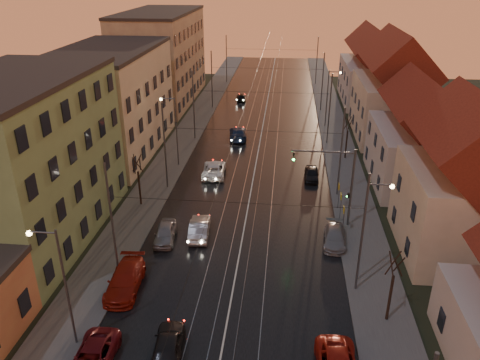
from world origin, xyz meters
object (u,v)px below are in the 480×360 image
(street_lamp_0, at_px, (59,278))
(driving_car_3, at_px, (238,133))
(driving_car_1, at_px, (200,228))
(parked_left_1, at_px, (92,358))
(traffic_light_mast, at_px, (340,178))
(street_lamp_1, at_px, (368,223))
(driving_car_2, at_px, (214,169))
(parked_right_1, at_px, (335,237))
(parked_left_2, at_px, (125,280))
(parked_left_3, at_px, (165,233))
(driving_car_0, at_px, (168,345))
(street_lamp_3, at_px, (330,93))
(driving_car_4, at_px, (241,97))
(parked_right_2, at_px, (312,174))
(street_lamp_2, at_px, (173,125))

(street_lamp_0, distance_m, driving_car_3, 38.50)
(driving_car_1, relative_size, parked_left_1, 0.96)
(driving_car_1, bearing_deg, parked_left_1, 71.90)
(traffic_light_mast, bearing_deg, street_lamp_1, -82.09)
(driving_car_1, xyz_separation_m, driving_car_2, (-0.68, 12.55, -0.02))
(driving_car_3, relative_size, parked_right_1, 1.23)
(traffic_light_mast, relative_size, parked_left_2, 1.38)
(parked_left_1, xyz_separation_m, parked_right_1, (14.71, 14.61, -0.02))
(parked_left_3, bearing_deg, driving_car_0, -80.68)
(street_lamp_3, height_order, driving_car_4, street_lamp_3)
(street_lamp_1, distance_m, traffic_light_mast, 8.08)
(driving_car_0, relative_size, driving_car_1, 0.95)
(driving_car_1, distance_m, parked_right_2, 15.92)
(parked_right_2, bearing_deg, driving_car_2, -179.24)
(street_lamp_0, distance_m, parked_left_3, 13.12)
(driving_car_1, bearing_deg, parked_right_1, 174.40)
(street_lamp_2, xyz_separation_m, parked_right_2, (15.30, -2.33, -4.26))
(driving_car_4, bearing_deg, parked_left_2, 79.41)
(traffic_light_mast, distance_m, driving_car_4, 42.69)
(driving_car_3, height_order, parked_left_1, driving_car_3)
(street_lamp_1, height_order, driving_car_3, street_lamp_1)
(street_lamp_2, xyz_separation_m, parked_left_1, (2.00, -29.60, -4.24))
(street_lamp_1, xyz_separation_m, street_lamp_3, (0.00, 36.00, 0.00))
(street_lamp_3, xyz_separation_m, driving_car_4, (-13.54, 12.65, -4.26))
(street_lamp_1, xyz_separation_m, traffic_light_mast, (-1.11, 8.00, -0.29))
(driving_car_4, distance_m, parked_left_1, 58.31)
(driving_car_2, distance_m, parked_right_2, 10.52)
(driving_car_0, xyz_separation_m, parked_left_2, (-4.48, 5.69, 0.03))
(driving_car_4, distance_m, parked_right_2, 32.76)
(parked_left_1, bearing_deg, parked_right_2, 62.47)
(driving_car_4, relative_size, parked_left_3, 0.93)
(driving_car_3, bearing_deg, parked_left_3, 75.28)
(driving_car_3, bearing_deg, traffic_light_mast, 109.49)
(driving_car_4, distance_m, parked_left_3, 44.57)
(street_lamp_1, xyz_separation_m, driving_car_1, (-12.75, 5.15, -4.15))
(street_lamp_2, height_order, traffic_light_mast, street_lamp_2)
(driving_car_0, bearing_deg, street_lamp_1, -151.86)
(driving_car_1, height_order, parked_right_1, driving_car_1)
(driving_car_2, xyz_separation_m, parked_right_1, (11.92, -12.69, -0.09))
(driving_car_4, bearing_deg, parked_left_3, 80.43)
(street_lamp_3, distance_m, driving_car_0, 46.05)
(street_lamp_3, bearing_deg, driving_car_1, -112.45)
(street_lamp_3, xyz_separation_m, parked_left_3, (-15.45, -31.88, -4.21))
(street_lamp_3, relative_size, parked_left_1, 1.73)
(driving_car_0, bearing_deg, parked_right_1, -134.77)
(driving_car_2, distance_m, parked_right_1, 17.41)
(driving_car_0, xyz_separation_m, driving_car_4, (-1.37, 56.87, -0.09))
(street_lamp_1, height_order, driving_car_2, street_lamp_1)
(street_lamp_0, xyz_separation_m, driving_car_3, (6.11, 37.79, -4.12))
(street_lamp_0, xyz_separation_m, parked_right_2, (15.30, 25.67, -4.26))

